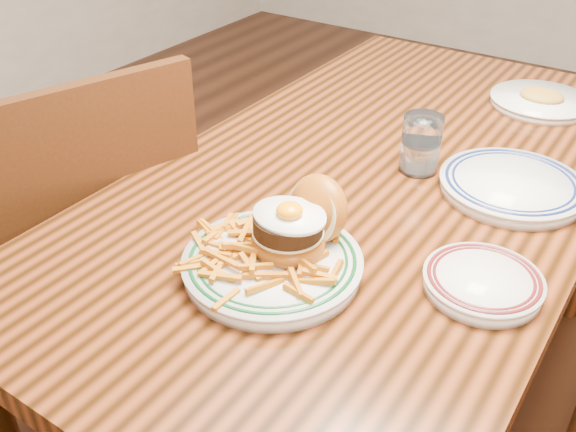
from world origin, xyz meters
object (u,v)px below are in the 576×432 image
Objects in this scene: table at (377,207)px; side_plate at (483,281)px; chair_left at (93,246)px; main_plate at (280,249)px.

side_plate reaches higher than table.
side_plate is at bearing 21.30° from chair_left.
side_plate is (0.31, -0.25, 0.10)m from table.
chair_left reaches higher than main_plate.
table is at bearing 45.91° from chair_left.
main_plate is (0.01, -0.38, 0.13)m from table.
main_plate is at bearing 10.55° from chair_left.
chair_left reaches higher than table.
chair_left is 5.13× the size of side_plate.
side_plate is at bearing -39.47° from table.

